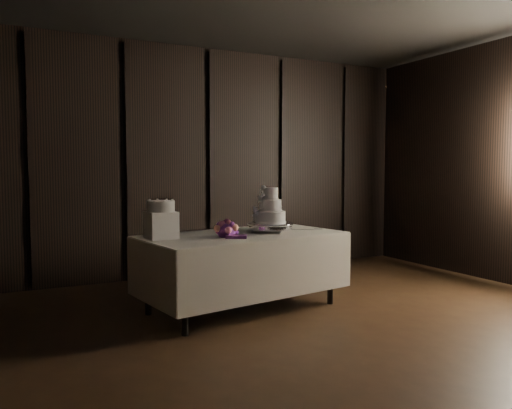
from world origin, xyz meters
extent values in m
cube|color=black|center=(0.00, 0.00, -0.02)|extent=(6.04, 7.04, 0.04)
cube|color=black|center=(0.00, 3.52, 1.50)|extent=(6.04, 0.04, 3.04)
cube|color=beige|center=(-0.37, 1.70, 0.76)|extent=(2.12, 1.34, 0.01)
cube|color=white|center=(-0.37, 1.70, 0.35)|extent=(1.95, 1.19, 0.71)
cylinder|color=silver|center=(-0.03, 1.74, 0.81)|extent=(0.63, 0.63, 0.09)
cylinder|color=white|center=(-0.03, 1.74, 0.91)|extent=(0.31, 0.31, 0.12)
cylinder|color=white|center=(-0.03, 1.74, 1.03)|extent=(0.22, 0.22, 0.12)
cylinder|color=white|center=(-0.03, 1.74, 1.16)|extent=(0.15, 0.15, 0.12)
cube|color=white|center=(-1.19, 1.75, 0.89)|extent=(0.28, 0.28, 0.25)
cylinder|color=white|center=(-1.19, 1.75, 1.06)|extent=(0.29, 0.29, 0.10)
cube|color=silver|center=(0.31, 1.72, 0.77)|extent=(0.34, 0.20, 0.01)
camera|label=1|loc=(-2.46, -2.76, 1.40)|focal=35.00mm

